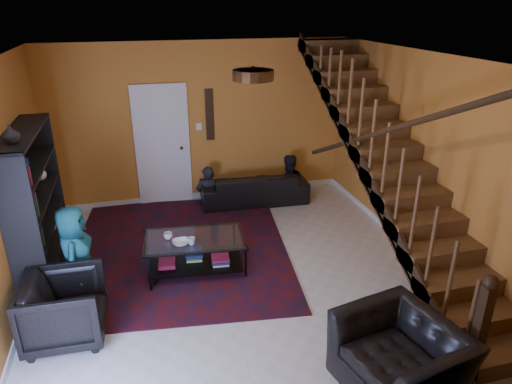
# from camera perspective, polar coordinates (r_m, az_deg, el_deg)

# --- Properties ---
(floor) EXTENTS (5.50, 5.50, 0.00)m
(floor) POSITION_cam_1_polar(r_m,az_deg,el_deg) (6.21, -2.24, -10.34)
(floor) COLOR beige
(floor) RESTS_ON ground
(room) EXTENTS (5.50, 5.50, 5.50)m
(room) POSITION_cam_1_polar(r_m,az_deg,el_deg) (7.23, -15.10, -5.60)
(room) COLOR #C76E2C
(room) RESTS_ON ground
(staircase) EXTENTS (0.95, 5.02, 3.18)m
(staircase) POSITION_cam_1_polar(r_m,az_deg,el_deg) (6.35, 16.60, 3.53)
(staircase) COLOR brown
(staircase) RESTS_ON floor
(bookshelf) EXTENTS (0.35, 1.80, 2.00)m
(bookshelf) POSITION_cam_1_polar(r_m,az_deg,el_deg) (6.30, -25.58, -2.24)
(bookshelf) COLOR black
(bookshelf) RESTS_ON floor
(door) EXTENTS (0.82, 0.05, 2.05)m
(door) POSITION_cam_1_polar(r_m,az_deg,el_deg) (8.16, -11.58, 5.48)
(door) COLOR silver
(door) RESTS_ON floor
(wall_hanging) EXTENTS (0.14, 0.03, 0.90)m
(wall_hanging) POSITION_cam_1_polar(r_m,az_deg,el_deg) (8.12, -5.82, 9.59)
(wall_hanging) COLOR black
(wall_hanging) RESTS_ON room
(ceiling_fixture) EXTENTS (0.40, 0.40, 0.10)m
(ceiling_fixture) POSITION_cam_1_polar(r_m,az_deg,el_deg) (4.47, -0.38, 14.42)
(ceiling_fixture) COLOR #3F2814
(ceiling_fixture) RESTS_ON room
(rug) EXTENTS (3.51, 3.89, 0.02)m
(rug) POSITION_cam_1_polar(r_m,az_deg,el_deg) (6.87, -9.48, -7.03)
(rug) COLOR #3F0B0D
(rug) RESTS_ON floor
(sofa) EXTENTS (1.94, 0.85, 0.55)m
(sofa) POSITION_cam_1_polar(r_m,az_deg,el_deg) (8.24, -0.24, 0.61)
(sofa) COLOR black
(sofa) RESTS_ON floor
(armchair_left) EXTENTS (0.85, 0.83, 0.75)m
(armchair_left) POSITION_cam_1_polar(r_m,az_deg,el_deg) (5.39, -22.79, -13.28)
(armchair_left) COLOR black
(armchair_left) RESTS_ON floor
(armchair_right) EXTENTS (1.13, 1.24, 0.69)m
(armchair_right) POSITION_cam_1_polar(r_m,az_deg,el_deg) (4.68, 17.56, -19.14)
(armchair_right) COLOR black
(armchair_right) RESTS_ON floor
(person_adult_a) EXTENTS (0.45, 0.31, 1.18)m
(person_adult_a) POSITION_cam_1_polar(r_m,az_deg,el_deg) (8.18, -5.97, -0.72)
(person_adult_a) COLOR black
(person_adult_a) RESTS_ON sofa
(person_adult_b) EXTENTS (0.67, 0.55, 1.27)m
(person_adult_b) POSITION_cam_1_polar(r_m,az_deg,el_deg) (8.50, 3.98, 0.59)
(person_adult_b) COLOR black
(person_adult_b) RESTS_ON sofa
(person_child) EXTENTS (0.45, 0.65, 1.26)m
(person_child) POSITION_cam_1_polar(r_m,az_deg,el_deg) (5.78, -21.54, -7.48)
(person_child) COLOR #1A6360
(person_child) RESTS_ON armchair_left
(coffee_table) EXTENTS (1.37, 0.89, 0.49)m
(coffee_table) POSITION_cam_1_polar(r_m,az_deg,el_deg) (6.21, -7.66, -7.38)
(coffee_table) COLOR black
(coffee_table) RESTS_ON floor
(cup_a) EXTENTS (0.13, 0.13, 0.09)m
(cup_a) POSITION_cam_1_polar(r_m,az_deg,el_deg) (6.13, -10.92, -5.40)
(cup_a) COLOR #999999
(cup_a) RESTS_ON coffee_table
(cup_b) EXTENTS (0.12, 0.12, 0.09)m
(cup_b) POSITION_cam_1_polar(r_m,az_deg,el_deg) (5.95, -8.07, -6.10)
(cup_b) COLOR #999999
(cup_b) RESTS_ON coffee_table
(bowl) EXTENTS (0.24, 0.24, 0.05)m
(bowl) POSITION_cam_1_polar(r_m,az_deg,el_deg) (5.98, -9.37, -6.26)
(bowl) COLOR #999999
(bowl) RESTS_ON coffee_table
(vase) EXTENTS (0.18, 0.18, 0.19)m
(vase) POSITION_cam_1_polar(r_m,az_deg,el_deg) (5.48, -28.34, 6.39)
(vase) COLOR #999999
(vase) RESTS_ON bookshelf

